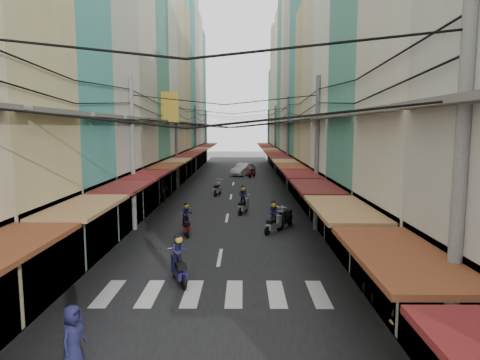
# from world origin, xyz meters

# --- Properties ---
(ground) EXTENTS (160.00, 160.00, 0.00)m
(ground) POSITION_xyz_m (0.00, 0.00, 0.00)
(ground) COLOR slate
(ground) RESTS_ON ground
(road) EXTENTS (10.00, 80.00, 0.02)m
(road) POSITION_xyz_m (0.00, 20.00, 0.01)
(road) COLOR black
(road) RESTS_ON ground
(sidewalk_left) EXTENTS (3.00, 80.00, 0.06)m
(sidewalk_left) POSITION_xyz_m (-6.50, 20.00, 0.03)
(sidewalk_left) COLOR gray
(sidewalk_left) RESTS_ON ground
(sidewalk_right) EXTENTS (3.00, 80.00, 0.06)m
(sidewalk_right) POSITION_xyz_m (6.50, 20.00, 0.03)
(sidewalk_right) COLOR gray
(sidewalk_right) RESTS_ON ground
(crosswalk) EXTENTS (7.55, 2.40, 0.01)m
(crosswalk) POSITION_xyz_m (-0.00, -6.00, 0.03)
(crosswalk) COLOR silver
(crosswalk) RESTS_ON ground
(building_row_left) EXTENTS (7.80, 67.67, 23.70)m
(building_row_left) POSITION_xyz_m (-7.92, 16.56, 9.78)
(building_row_left) COLOR silver
(building_row_left) RESTS_ON ground
(building_row_right) EXTENTS (7.80, 68.98, 22.59)m
(building_row_right) POSITION_xyz_m (7.92, 16.45, 9.41)
(building_row_right) COLOR teal
(building_row_right) RESTS_ON ground
(utility_poles) EXTENTS (10.20, 66.13, 8.20)m
(utility_poles) POSITION_xyz_m (0.00, 15.01, 6.59)
(utility_poles) COLOR slate
(utility_poles) RESTS_ON ground
(white_car) EXTENTS (5.28, 3.77, 1.74)m
(white_car) POSITION_xyz_m (0.95, 29.55, 0.00)
(white_car) COLOR silver
(white_car) RESTS_ON ground
(bicycle) EXTENTS (1.85, 1.18, 1.19)m
(bicycle) POSITION_xyz_m (7.21, 2.68, 0.00)
(bicycle) COLOR black
(bicycle) RESTS_ON ground
(moving_scooters) EXTENTS (5.71, 34.69, 1.82)m
(moving_scooters) POSITION_xyz_m (0.54, 6.27, 0.53)
(moving_scooters) COLOR black
(moving_scooters) RESTS_ON ground
(parked_scooters) EXTENTS (12.57, 12.62, 1.01)m
(parked_scooters) POSITION_xyz_m (4.50, -3.70, 0.49)
(parked_scooters) COLOR black
(parked_scooters) RESTS_ON ground
(pedestrians) EXTENTS (12.79, 22.54, 2.25)m
(pedestrians) POSITION_xyz_m (-3.56, 1.40, 1.03)
(pedestrians) COLOR black
(pedestrians) RESTS_ON ground
(market_umbrella) EXTENTS (2.12, 2.12, 2.24)m
(market_umbrella) POSITION_xyz_m (5.54, -0.57, 1.97)
(market_umbrella) COLOR #B2B2B7
(market_umbrella) RESTS_ON ground
(traffic_sign) EXTENTS (0.10, 0.60, 2.74)m
(traffic_sign) POSITION_xyz_m (5.36, -1.90, 1.98)
(traffic_sign) COLOR slate
(traffic_sign) RESTS_ON ground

